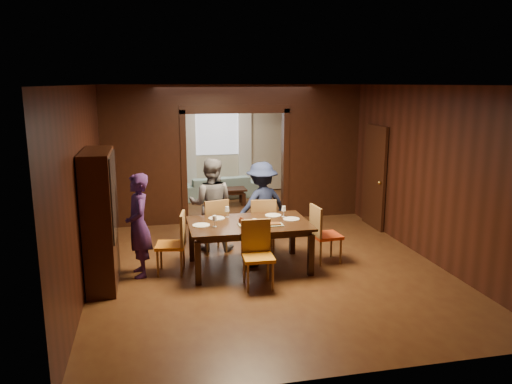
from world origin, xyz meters
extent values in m
plane|color=#4B2615|center=(0.00, 0.00, 0.00)|extent=(9.00, 9.00, 0.00)
cube|color=silver|center=(0.00, 0.00, 2.90)|extent=(5.50, 9.00, 0.02)
cube|color=black|center=(0.00, 4.50, 1.45)|extent=(5.50, 0.02, 2.90)
cube|color=black|center=(-2.75, 0.00, 1.45)|extent=(0.02, 9.00, 2.90)
cube|color=black|center=(2.75, 0.00, 1.45)|extent=(0.02, 9.00, 2.90)
cube|color=black|center=(-1.93, 1.60, 1.20)|extent=(1.65, 0.15, 2.40)
cube|color=black|center=(1.93, 1.60, 1.20)|extent=(1.65, 0.15, 2.40)
cube|color=black|center=(0.00, 1.60, 2.65)|extent=(5.50, 0.15, 0.50)
cube|color=beige|center=(0.00, 4.47, 1.45)|extent=(5.40, 0.04, 2.85)
imported|color=#371A4C|center=(-2.00, -1.25, 0.80)|extent=(0.46, 0.63, 1.60)
imported|color=slate|center=(-0.76, -0.24, 0.83)|extent=(0.94, 0.81, 1.65)
imported|color=#1C2548|center=(0.16, -0.25, 0.78)|extent=(1.13, 0.86, 1.56)
imported|color=#8FBABB|center=(-0.06, 3.85, 0.29)|extent=(2.06, 1.05, 0.57)
imported|color=black|center=(-0.23, -1.22, 0.80)|extent=(0.31, 0.31, 0.08)
cube|color=black|center=(-0.29, -1.30, 0.38)|extent=(1.91, 1.19, 0.76)
cube|color=black|center=(0.09, 3.02, 0.20)|extent=(0.80, 0.50, 0.40)
cube|color=black|center=(-2.53, -1.50, 1.00)|extent=(0.40, 1.20, 2.00)
cube|color=black|center=(2.70, 0.50, 1.05)|extent=(0.06, 0.90, 2.10)
cube|color=silver|center=(0.00, 4.44, 1.70)|extent=(1.20, 0.03, 1.30)
cube|color=white|center=(-0.75, 4.40, 1.25)|extent=(0.35, 0.06, 2.40)
cube|color=white|center=(0.75, 4.40, 1.25)|extent=(0.35, 0.06, 2.40)
cylinder|color=white|center=(-1.05, -1.31, 0.77)|extent=(0.27, 0.27, 0.01)
cylinder|color=silver|center=(-0.76, -0.95, 0.77)|extent=(0.27, 0.27, 0.01)
cylinder|color=white|center=(0.19, -0.97, 0.77)|extent=(0.27, 0.27, 0.01)
cylinder|color=silver|center=(0.42, -1.26, 0.77)|extent=(0.27, 0.27, 0.01)
cylinder|color=white|center=(-0.29, -1.67, 0.77)|extent=(0.27, 0.27, 0.01)
cube|color=gray|center=(-0.34, -1.43, 0.78)|extent=(0.30, 0.20, 0.04)
cube|color=gray|center=(0.05, -1.54, 0.78)|extent=(0.30, 0.20, 0.04)
cylinder|color=silver|center=(-0.26, -1.60, 0.83)|extent=(0.07, 0.07, 0.14)
camera|label=1|loc=(-1.80, -8.79, 2.93)|focal=35.00mm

